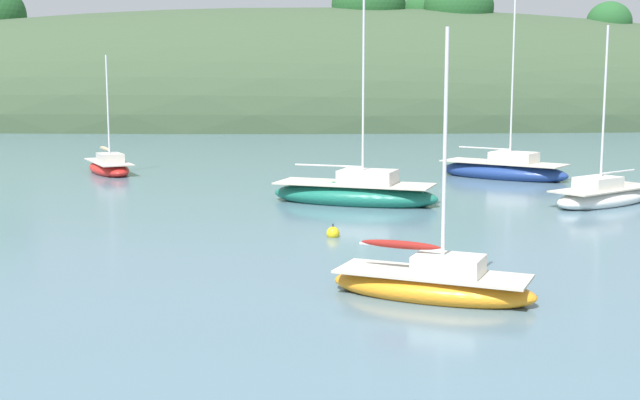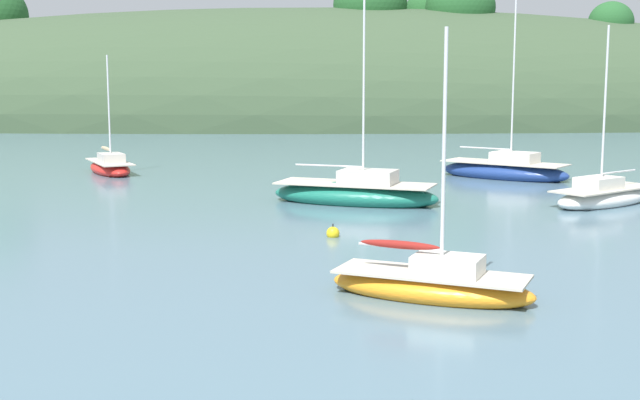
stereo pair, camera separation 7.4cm
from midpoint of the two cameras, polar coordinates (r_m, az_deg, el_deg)
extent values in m
ellipsoid|color=#384C33|center=(96.02, -0.86, 5.19)|extent=(150.00, 36.00, 25.60)
ellipsoid|color=#235628|center=(94.95, 3.27, 13.03)|extent=(8.10, 7.37, 7.37)
ellipsoid|color=#235628|center=(98.78, 18.91, 11.29)|extent=(4.87, 4.43, 4.43)
ellipsoid|color=#235628|center=(95.50, 9.32, 12.69)|extent=(7.62, 6.92, 6.92)
ellipsoid|color=#235628|center=(99.41, 7.27, 12.35)|extent=(5.98, 5.44, 5.44)
ellipsoid|color=orange|center=(20.57, 7.45, -5.94)|extent=(5.26, 3.61, 0.80)
cube|color=beige|center=(20.48, 7.47, -4.96)|extent=(4.84, 3.32, 0.06)
cube|color=silver|center=(20.33, 8.57, -4.39)|extent=(1.91, 1.67, 0.48)
cylinder|color=silver|center=(19.95, 8.32, 3.14)|extent=(0.09, 0.09, 5.82)
cylinder|color=silver|center=(20.58, 5.35, -3.15)|extent=(1.94, 0.93, 0.07)
ellipsoid|color=maroon|center=(20.57, 5.35, -3.02)|extent=(1.92, 1.01, 0.20)
ellipsoid|color=navy|center=(45.17, 12.22, 1.84)|extent=(6.98, 6.08, 1.11)
cube|color=beige|center=(45.12, 12.24, 2.48)|extent=(6.42, 5.60, 0.06)
cube|color=silver|center=(44.87, 12.90, 2.80)|extent=(2.70, 2.57, 0.59)
cylinder|color=silver|center=(44.76, 12.82, 7.83)|extent=(0.09, 0.09, 8.44)
cylinder|color=silver|center=(45.51, 10.98, 3.46)|extent=(2.37, 1.82, 0.07)
ellipsoid|color=#196B56|center=(35.37, 2.27, 0.28)|extent=(7.53, 4.76, 1.14)
cube|color=beige|center=(35.30, 2.27, 1.11)|extent=(6.93, 4.38, 0.06)
cube|color=beige|center=(35.11, 3.17, 1.55)|extent=(2.69, 2.27, 0.60)
cylinder|color=silver|center=(34.92, 2.88, 8.53)|extent=(0.09, 0.09, 9.13)
cylinder|color=silver|center=(35.57, 0.52, 2.33)|extent=(2.83, 1.11, 0.07)
ellipsoid|color=white|center=(36.95, 18.55, 0.10)|extent=(5.76, 4.98, 0.92)
cube|color=beige|center=(36.90, 18.58, 0.74)|extent=(5.30, 4.58, 0.06)
cube|color=silver|center=(36.49, 18.20, 1.08)|extent=(2.23, 2.11, 0.52)
cylinder|color=silver|center=(36.40, 18.57, 5.89)|extent=(0.09, 0.09, 6.65)
cylinder|color=silver|center=(37.59, 19.40, 1.81)|extent=(1.97, 1.49, 0.07)
ellipsoid|color=red|center=(47.88, -14.10, 2.05)|extent=(3.95, 5.63, 0.86)
cube|color=beige|center=(47.84, -14.12, 2.51)|extent=(3.64, 5.18, 0.06)
cube|color=beige|center=(47.40, -14.02, 2.77)|extent=(1.81, 2.06, 0.50)
cylinder|color=silver|center=(47.38, -14.17, 5.97)|extent=(0.09, 0.09, 5.79)
cylinder|color=silver|center=(48.62, -14.37, 3.33)|extent=(1.03, 2.07, 0.07)
ellipsoid|color=tan|center=(48.61, -14.37, 3.39)|extent=(1.11, 2.04, 0.20)
sphere|color=yellow|center=(27.99, 0.80, -2.26)|extent=(0.44, 0.44, 0.44)
cylinder|color=black|center=(27.94, 0.81, -1.71)|extent=(0.04, 0.04, 0.10)
camera|label=1|loc=(0.04, -90.08, -0.01)|focal=47.41mm
camera|label=2|loc=(0.04, 89.92, 0.01)|focal=47.41mm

